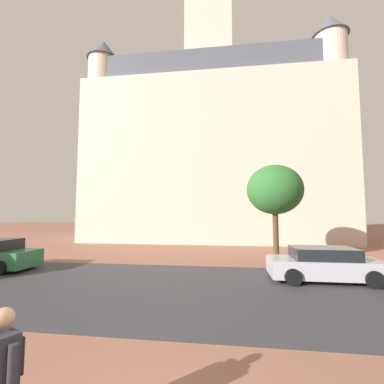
{
  "coord_description": "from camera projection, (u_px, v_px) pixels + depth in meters",
  "views": [
    {
      "loc": [
        1.13,
        -1.98,
        2.76
      ],
      "look_at": [
        -0.39,
        9.37,
        3.68
      ],
      "focal_mm": 24.36,
      "sensor_mm": 36.0,
      "label": 1
    }
  ],
  "objects": [
    {
      "name": "landmark_building",
      "position": [
        213.0,
        145.0,
        28.99
      ],
      "size": [
        25.05,
        12.7,
        37.69
      ],
      "color": "beige",
      "rests_on": "ground_plane"
    },
    {
      "name": "car_silver",
      "position": [
        324.0,
        264.0,
        10.65
      ],
      "size": [
        4.33,
        2.04,
        1.34
      ],
      "color": "#B2B2BC",
      "rests_on": "ground_plane"
    },
    {
      "name": "street_asphalt_strip",
      "position": [
        197.0,
        288.0,
        9.52
      ],
      "size": [
        120.0,
        7.99,
        0.0
      ],
      "primitive_type": "cube",
      "color": "#38383D",
      "rests_on": "ground_plane"
    },
    {
      "name": "ground_plane",
      "position": [
        202.0,
        274.0,
        11.77
      ],
      "size": [
        120.0,
        120.0,
        0.0
      ],
      "primitive_type": "plane",
      "color": "#93604C"
    },
    {
      "name": "tree_curb_far",
      "position": [
        275.0,
        190.0,
        15.13
      ],
      "size": [
        3.19,
        3.19,
        5.55
      ],
      "color": "#4C3823",
      "rests_on": "ground_plane"
    },
    {
      "name": "person_skater",
      "position": [
        1.0,
        381.0,
        2.8
      ],
      "size": [
        0.56,
        0.4,
        1.73
      ],
      "color": "#333338",
      "rests_on": "ground_plane"
    }
  ]
}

